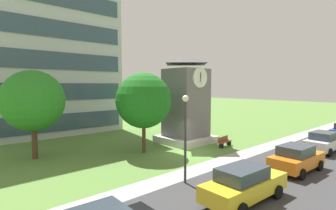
% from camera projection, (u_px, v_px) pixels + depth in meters
% --- Properties ---
extents(ground_plane, '(160.00, 160.00, 0.00)m').
position_uv_depth(ground_plane, '(187.00, 153.00, 21.19)').
color(ground_plane, '#567F38').
extents(street_asphalt, '(120.00, 7.20, 0.01)m').
position_uv_depth(street_asphalt, '(283.00, 177.00, 15.42)').
color(street_asphalt, '#38383A').
rests_on(street_asphalt, ground).
extents(kerb_strip, '(120.00, 1.60, 0.01)m').
position_uv_depth(kerb_strip, '(222.00, 161.00, 18.66)').
color(kerb_strip, '#9E9E99').
rests_on(kerb_strip, ground).
extents(office_building, '(14.80, 15.25, 22.40)m').
position_uv_depth(office_building, '(37.00, 39.00, 32.22)').
color(office_building, '#B7BCC6').
rests_on(office_building, ground).
extents(clock_tower, '(4.56, 4.56, 8.38)m').
position_uv_depth(clock_tower, '(186.00, 104.00, 24.89)').
color(clock_tower, slate).
rests_on(clock_tower, ground).
extents(park_bench, '(1.85, 0.73, 0.88)m').
position_uv_depth(park_bench, '(224.00, 141.00, 23.25)').
color(park_bench, brown).
rests_on(park_bench, ground).
extents(street_lamp, '(0.36, 0.36, 4.92)m').
position_uv_depth(street_lamp, '(185.00, 128.00, 14.35)').
color(street_lamp, '#333338').
rests_on(street_lamp, ground).
extents(tree_by_building, '(4.48, 4.48, 6.49)m').
position_uv_depth(tree_by_building, '(144.00, 101.00, 20.91)').
color(tree_by_building, '#513823').
rests_on(tree_by_building, ground).
extents(tree_streetside, '(4.51, 4.51, 6.59)m').
position_uv_depth(tree_streetside, '(33.00, 101.00, 19.11)').
color(tree_streetside, '#513823').
rests_on(tree_streetside, ground).
extents(tree_near_tower, '(3.46, 3.46, 5.77)m').
position_uv_depth(tree_near_tower, '(174.00, 99.00, 28.22)').
color(tree_near_tower, '#513823').
rests_on(tree_near_tower, ground).
extents(parked_car_yellow, '(4.84, 2.08, 1.69)m').
position_uv_depth(parked_car_yellow, '(244.00, 184.00, 12.16)').
color(parked_car_yellow, gold).
rests_on(parked_car_yellow, ground).
extents(parked_car_orange, '(4.29, 2.15, 1.69)m').
position_uv_depth(parked_car_orange, '(297.00, 158.00, 16.47)').
color(parked_car_orange, orange).
rests_on(parked_car_orange, ground).
extents(parked_car_white, '(4.13, 2.08, 1.69)m').
position_uv_depth(parked_car_white, '(324.00, 142.00, 21.26)').
color(parked_car_white, silver).
rests_on(parked_car_white, ground).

